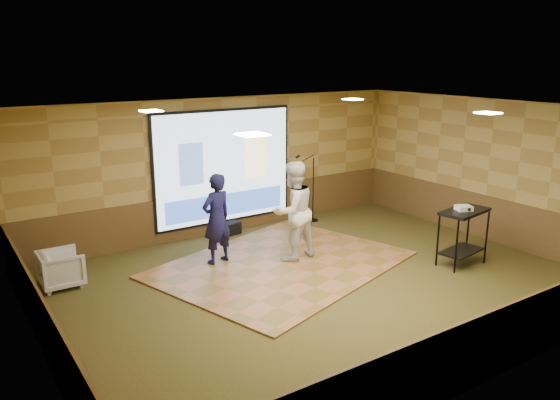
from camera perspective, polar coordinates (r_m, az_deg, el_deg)
ground at (r=9.69m, az=4.08°, el=-8.67°), size 9.00×9.00×0.00m
room_shell at (r=9.05m, az=4.32°, el=3.56°), size 9.04×7.04×3.02m
wainscot_back at (r=12.30m, az=-5.79°, el=-1.17°), size 9.00×0.04×0.95m
wainscot_front at (r=7.33m, az=21.44°, el=-13.83°), size 9.00×0.04×0.95m
wainscot_left at (r=7.85m, az=-23.45°, el=-12.08°), size 0.04×7.00×0.95m
wainscot_right at (r=12.62m, az=20.49°, el=-1.64°), size 0.04×7.00×0.95m
projector_screen at (r=12.02m, az=-5.82°, el=3.36°), size 3.32×0.06×2.52m
downlight_nw at (r=9.43m, az=-13.33°, el=9.04°), size 0.32×0.32×0.02m
downlight_ne at (r=11.70m, az=7.60°, el=10.39°), size 0.32×0.32×0.02m
downlight_sw at (r=6.46m, az=-2.91°, el=6.85°), size 0.32×0.32×0.02m
downlight_se at (r=9.47m, az=20.91°, el=8.49°), size 0.32×0.32×0.02m
dance_floor at (r=10.45m, az=0.19°, el=-6.73°), size 5.28×4.56×0.03m
player_left at (r=10.30m, az=-6.65°, el=-1.95°), size 0.71×0.54×1.73m
player_right at (r=10.40m, az=1.37°, el=-1.15°), size 1.01×0.83×1.92m
av_table at (r=10.80m, az=18.62°, el=-2.54°), size 1.02×0.54×1.08m
projector at (r=10.68m, az=18.64°, el=-0.79°), size 0.34×0.31×0.09m
mic_stand at (r=13.03m, az=3.27°, el=-0.10°), size 0.65×0.26×1.65m
banquet_chair at (r=10.15m, az=-21.89°, el=-6.69°), size 0.70×0.68×0.64m
duffel_bag at (r=12.20m, az=-5.23°, el=-2.96°), size 0.47×0.36×0.27m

